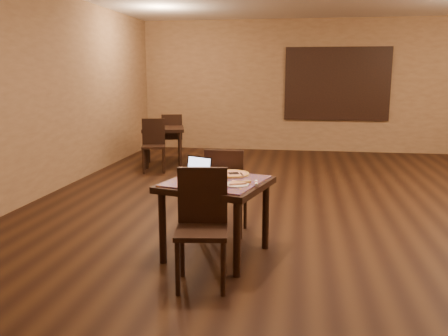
% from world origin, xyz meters
% --- Properties ---
extents(ground, '(10.00, 10.00, 0.00)m').
position_xyz_m(ground, '(0.00, 0.00, 0.00)').
color(ground, black).
rests_on(ground, ground).
extents(wall_back, '(8.00, 0.02, 3.00)m').
position_xyz_m(wall_back, '(0.00, 5.00, 1.50)').
color(wall_back, '#9A754E').
rests_on(wall_back, ground).
extents(wall_front, '(8.00, 0.02, 3.00)m').
position_xyz_m(wall_front, '(0.00, -5.00, 1.50)').
color(wall_front, '#9A754E').
rests_on(wall_front, ground).
extents(wall_left, '(0.02, 10.00, 3.00)m').
position_xyz_m(wall_left, '(-4.00, 0.00, 1.50)').
color(wall_left, '#9A754E').
rests_on(wall_left, ground).
extents(mural, '(2.34, 0.05, 1.64)m').
position_xyz_m(mural, '(0.50, 4.96, 1.55)').
color(mural, '#295C96').
rests_on(mural, wall_back).
extents(tiled_table, '(1.13, 1.13, 0.76)m').
position_xyz_m(tiled_table, '(-1.08, -1.81, 0.66)').
color(tiled_table, black).
rests_on(tiled_table, ground).
extents(chair_main_near, '(0.48, 0.48, 0.99)m').
position_xyz_m(chair_main_near, '(-1.10, -2.42, 0.56)').
color(chair_main_near, black).
rests_on(chair_main_near, ground).
extents(chair_main_far, '(0.43, 0.43, 0.98)m').
position_xyz_m(chair_main_far, '(-1.09, -1.19, 0.55)').
color(chair_main_far, black).
rests_on(chair_main_far, ground).
extents(laptop, '(0.35, 0.33, 0.20)m').
position_xyz_m(laptop, '(-1.28, -1.71, 0.82)').
color(laptop, black).
rests_on(laptop, tiled_table).
extents(plate, '(0.23, 0.23, 0.01)m').
position_xyz_m(plate, '(-0.86, -1.99, 0.77)').
color(plate, white).
rests_on(plate, tiled_table).
extents(pizza_slice, '(0.27, 0.27, 0.02)m').
position_xyz_m(pizza_slice, '(-0.86, -1.99, 0.79)').
color(pizza_slice, beige).
rests_on(pizza_slice, plate).
extents(pizza_pan, '(0.36, 0.36, 0.01)m').
position_xyz_m(pizza_pan, '(-0.96, -1.57, 0.77)').
color(pizza_pan, silver).
rests_on(pizza_pan, tiled_table).
extents(pizza_whole, '(0.35, 0.35, 0.02)m').
position_xyz_m(pizza_whole, '(-0.96, -1.57, 0.78)').
color(pizza_whole, beige).
rests_on(pizza_whole, pizza_pan).
extents(spatula, '(0.17, 0.27, 0.01)m').
position_xyz_m(spatula, '(-0.94, -1.59, 0.79)').
color(spatula, silver).
rests_on(spatula, pizza_whole).
extents(napkin_roll, '(0.05, 0.16, 0.04)m').
position_xyz_m(napkin_roll, '(-0.68, -1.95, 0.78)').
color(napkin_roll, white).
rests_on(napkin_roll, tiled_table).
extents(other_table_b, '(0.98, 0.98, 0.75)m').
position_xyz_m(other_table_b, '(-2.94, 2.71, 0.62)').
color(other_table_b, black).
rests_on(other_table_b, ground).
extents(other_table_b_chair_near, '(0.51, 0.51, 0.96)m').
position_xyz_m(other_table_b_chair_near, '(-2.96, 2.15, 0.54)').
color(other_table_b_chair_near, black).
rests_on(other_table_b_chair_near, ground).
extents(other_table_b_chair_far, '(0.51, 0.51, 0.96)m').
position_xyz_m(other_table_b_chair_far, '(-2.91, 3.27, 0.54)').
color(other_table_b_chair_far, black).
rests_on(other_table_b_chair_far, ground).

